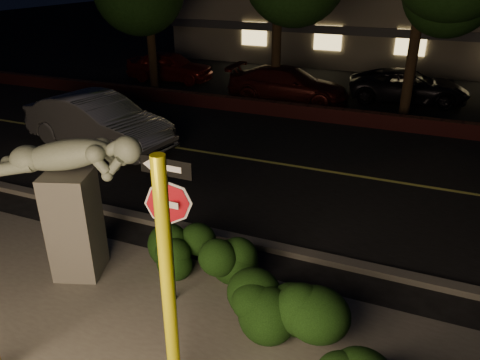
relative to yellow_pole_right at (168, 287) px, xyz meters
name	(u,v)px	position (x,y,z in m)	size (l,w,h in m)	color
ground	(315,132)	(-0.87, 10.67, -1.64)	(90.00, 90.00, 0.00)	black
road	(288,165)	(-0.87, 7.67, -1.64)	(80.00, 8.00, 0.01)	black
lane_marking	(288,165)	(-0.87, 7.67, -1.62)	(80.00, 0.12, 0.01)	#C1C04D
curb	(227,237)	(-0.87, 3.57, -1.58)	(80.00, 0.25, 0.12)	#4C4944
brick_wall	(325,114)	(-0.87, 11.97, -1.39)	(40.00, 0.35, 0.50)	#3E1414
parking_lot	(354,85)	(-0.87, 17.67, -1.64)	(40.00, 12.00, 0.01)	black
building	(382,21)	(-0.87, 25.66, 0.36)	(22.00, 10.20, 4.00)	#72685B
yellow_pole_right	(168,287)	(0.00, 0.00, 0.00)	(0.16, 0.16, 3.28)	yellow
signpost	(168,204)	(-0.91, 1.56, 0.14)	(0.85, 0.07, 2.51)	black
sculpture	(72,192)	(-2.78, 1.61, -0.04)	(2.40, 1.35, 2.60)	#4C4944
hedge_center	(203,245)	(-0.82, 2.44, -1.07)	(2.18, 1.02, 1.14)	black
hedge_right	(285,303)	(0.98, 1.50, -1.05)	(1.80, 0.96, 1.18)	black
silver_sedan	(98,122)	(-6.51, 6.89, -0.86)	(1.66, 4.76, 1.57)	#A4A5A9
parked_car_red	(170,66)	(-9.02, 15.30, -0.96)	(1.62, 4.02, 1.37)	maroon
parked_car_darkred	(288,85)	(-2.83, 13.87, -0.95)	(1.93, 4.75, 1.38)	#3A0F0D
parked_car_dark	(408,86)	(1.54, 15.73, -1.01)	(2.10, 4.56, 1.27)	black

